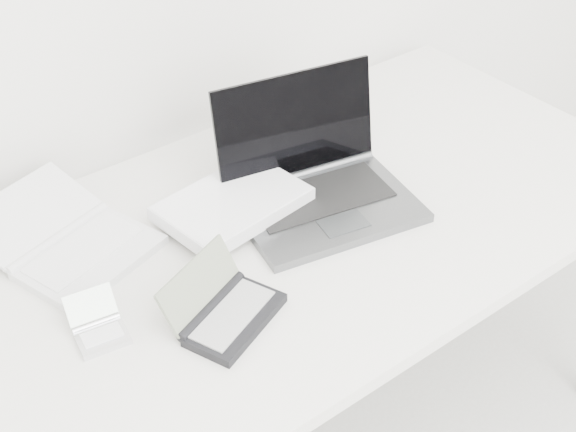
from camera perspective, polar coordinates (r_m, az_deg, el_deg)
desk at (r=1.62m, az=-0.02°, el=-1.89°), size 1.60×0.80×0.73m
laptop_large at (r=1.62m, az=-0.24°, el=1.74°), size 0.52×0.37×0.24m
netbook_open_white at (r=1.57m, az=-15.11°, el=-1.95°), size 0.33×0.38×0.07m
pda_silver at (r=1.40m, az=-13.30°, el=-7.80°), size 0.10×0.11×0.06m
palmtop_charcoal at (r=1.39m, az=-4.50°, el=-6.71°), size 0.23×0.20×0.10m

